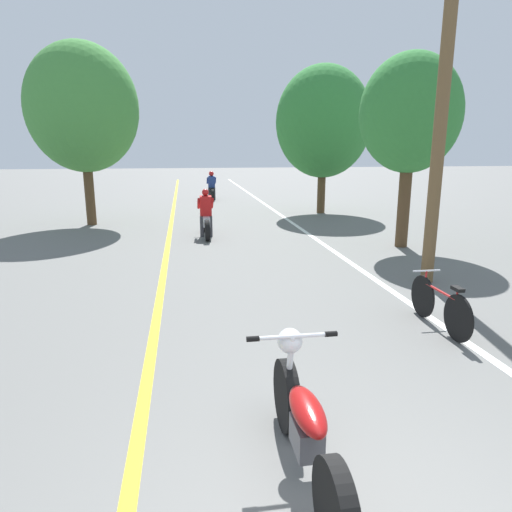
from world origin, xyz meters
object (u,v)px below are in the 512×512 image
(bicycle_parked, at_px, (440,305))
(utility_pole, at_px, (444,86))
(roadside_tree_right_near, at_px, (411,115))
(motorcycle_foreground, at_px, (305,427))
(motorcycle_rider_lead, at_px, (206,219))
(motorcycle_rider_far, at_px, (212,189))
(roadside_tree_right_far, at_px, (324,122))
(roadside_tree_left, at_px, (82,108))

(bicycle_parked, bearing_deg, utility_pole, 64.65)
(utility_pole, bearing_deg, roadside_tree_right_near, 72.24)
(utility_pole, distance_m, roadside_tree_right_near, 3.38)
(utility_pole, height_order, motorcycle_foreground, utility_pole)
(utility_pole, distance_m, motorcycle_rider_lead, 7.52)
(motorcycle_foreground, xyz_separation_m, bicycle_parked, (2.75, 2.73, -0.09))
(motorcycle_rider_far, bearing_deg, bicycle_parked, -82.80)
(utility_pole, bearing_deg, roadside_tree_right_far, 85.40)
(motorcycle_foreground, height_order, bicycle_parked, motorcycle_foreground)
(motorcycle_rider_far, bearing_deg, motorcycle_rider_lead, -94.44)
(motorcycle_rider_far, xyz_separation_m, bicycle_parked, (2.24, -17.76, -0.19))
(bicycle_parked, bearing_deg, motorcycle_rider_far, 97.20)
(roadside_tree_left, distance_m, motorcycle_foreground, 14.26)
(utility_pole, bearing_deg, motorcycle_rider_far, 102.08)
(roadside_tree_right_far, relative_size, motorcycle_foreground, 2.74)
(utility_pole, height_order, bicycle_parked, utility_pole)
(utility_pole, distance_m, motorcycle_rider_far, 16.16)
(roadside_tree_left, xyz_separation_m, motorcycle_rider_lead, (3.81, -2.78, -3.33))
(utility_pole, relative_size, bicycle_parked, 4.43)
(motorcycle_rider_lead, distance_m, bicycle_parked, 8.30)
(roadside_tree_right_near, distance_m, roadside_tree_right_far, 6.70)
(motorcycle_rider_lead, xyz_separation_m, motorcycle_rider_far, (0.78, 10.03, 0.02))
(roadside_tree_right_near, height_order, motorcycle_rider_lead, roadside_tree_right_near)
(roadside_tree_right_far, xyz_separation_m, bicycle_parked, (-1.87, -12.17, -3.22))
(roadside_tree_right_near, distance_m, motorcycle_rider_lead, 6.30)
(utility_pole, distance_m, motorcycle_foreground, 7.07)
(roadside_tree_left, bearing_deg, utility_pole, -46.18)
(utility_pole, relative_size, motorcycle_rider_far, 3.44)
(motorcycle_foreground, bearing_deg, roadside_tree_right_far, 72.75)
(bicycle_parked, bearing_deg, motorcycle_foreground, -135.28)
(utility_pole, bearing_deg, bicycle_parked, -115.35)
(bicycle_parked, bearing_deg, roadside_tree_left, 123.06)
(utility_pole, distance_m, bicycle_parked, 4.16)
(roadside_tree_left, relative_size, motorcycle_foreground, 2.84)
(roadside_tree_left, bearing_deg, roadside_tree_right_near, -29.38)
(roadside_tree_right_near, relative_size, bicycle_parked, 3.05)
(utility_pole, distance_m, roadside_tree_left, 11.43)
(utility_pole, relative_size, roadside_tree_left, 1.21)
(utility_pole, bearing_deg, motorcycle_foreground, -127.48)
(roadside_tree_right_far, xyz_separation_m, roadside_tree_left, (-8.71, -1.66, 0.28))
(utility_pole, relative_size, roadside_tree_right_near, 1.45)
(utility_pole, distance_m, roadside_tree_right_far, 9.94)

